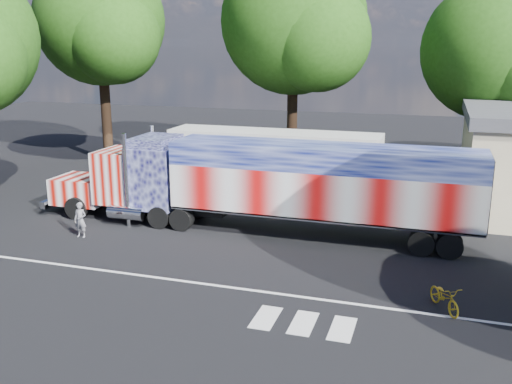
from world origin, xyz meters
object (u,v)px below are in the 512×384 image
(semi_truck, at_px, (267,183))
(tree_ne_a, at_px, (495,51))
(tree_nw_a, at_px, (101,21))
(tree_n_mid, at_px, (296,22))
(woman, at_px, (80,220))
(coach_bus, at_px, (274,161))
(bicycle, at_px, (445,297))

(semi_truck, height_order, tree_ne_a, tree_ne_a)
(semi_truck, bearing_deg, tree_nw_a, 142.65)
(tree_ne_a, height_order, tree_n_mid, tree_n_mid)
(woman, bearing_deg, coach_bus, 58.52)
(semi_truck, bearing_deg, tree_n_mid, 99.04)
(tree_n_mid, relative_size, tree_nw_a, 1.02)
(woman, height_order, bicycle, woman)
(bicycle, bearing_deg, tree_ne_a, 53.46)
(woman, distance_m, tree_nw_a, 19.08)
(tree_ne_a, bearing_deg, tree_n_mid, -179.13)
(coach_bus, bearing_deg, bicycle, -53.90)
(bicycle, xyz_separation_m, tree_nw_a, (-23.01, 17.60, 9.31))
(tree_n_mid, bearing_deg, tree_nw_a, -169.11)
(woman, xyz_separation_m, tree_ne_a, (17.65, 17.66, 7.07))
(tree_nw_a, bearing_deg, semi_truck, -37.35)
(semi_truck, height_order, woman, semi_truck)
(bicycle, height_order, tree_ne_a, tree_ne_a)
(bicycle, xyz_separation_m, tree_n_mid, (-9.99, 20.11, 9.21))
(coach_bus, distance_m, woman, 11.85)
(semi_truck, xyz_separation_m, bicycle, (7.74, -5.95, -1.81))
(coach_bus, distance_m, tree_n_mid, 10.72)
(woman, height_order, tree_nw_a, tree_nw_a)
(coach_bus, height_order, tree_ne_a, tree_ne_a)
(bicycle, distance_m, tree_n_mid, 24.27)
(bicycle, relative_size, tree_nw_a, 0.12)
(semi_truck, xyz_separation_m, tree_nw_a, (-15.27, 11.66, 7.50))
(tree_nw_a, bearing_deg, coach_bus, -19.25)
(semi_truck, xyz_separation_m, tree_ne_a, (10.09, 14.35, 5.60))
(woman, xyz_separation_m, tree_n_mid, (5.31, 17.47, 8.87))
(bicycle, height_order, tree_nw_a, tree_nw_a)
(coach_bus, xyz_separation_m, woman, (-5.94, -10.20, -1.03))
(coach_bus, bearing_deg, tree_ne_a, 32.50)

